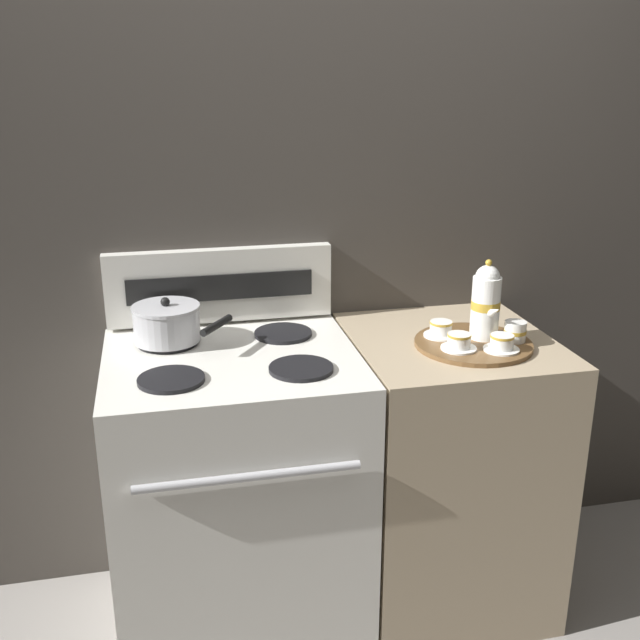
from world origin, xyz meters
The scene contains 12 objects.
ground_plane centered at (0.00, 0.00, 0.00)m, with size 6.00×6.00×0.00m, color gray.
wall_back centered at (0.00, 0.35, 1.10)m, with size 6.00×0.05×2.20m.
stove centered at (-0.31, 0.00, 0.46)m, with size 0.74×0.68×0.93m.
control_panel centered at (-0.31, 0.30, 1.05)m, with size 0.73×0.05×0.24m.
side_counter centered at (0.38, 0.00, 0.46)m, with size 0.61×0.65×0.92m.
saucepan centered at (-0.49, 0.14, 0.99)m, with size 0.30×0.27×0.14m.
serving_tray centered at (0.41, -0.07, 0.93)m, with size 0.35×0.35×0.01m.
teapot centered at (0.46, -0.05, 1.05)m, with size 0.09×0.14×0.25m.
teacup_left centered at (0.46, -0.16, 0.96)m, with size 0.11×0.11×0.05m.
teacup_right centered at (0.33, -0.01, 0.96)m, with size 0.11×0.11×0.05m.
teacup_front centered at (0.34, -0.12, 0.96)m, with size 0.11×0.11×0.05m.
creamer_jug centered at (0.54, -0.09, 0.96)m, with size 0.07×0.07×0.06m.
Camera 1 is at (-0.50, -2.03, 1.73)m, focal length 42.00 mm.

